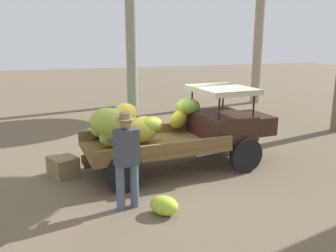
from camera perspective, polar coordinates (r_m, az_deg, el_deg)
The scene contains 5 objects.
ground_plane at distance 8.25m, azimuth -0.04°, elevation -6.60°, with size 60.00×60.00×0.00m, color brown.
truck at distance 7.93m, azimuth 1.36°, elevation -0.38°, with size 4.53×2.00×1.83m.
farmer at distance 6.02m, azimuth -6.80°, elevation -4.75°, with size 0.52×0.48×1.72m.
wooden_crate at distance 7.98m, azimuth -16.74°, elevation -6.32°, with size 0.60×0.50×0.42m, color olive.
loose_banana_bunch at distance 6.06m, azimuth -0.63°, elevation -12.84°, with size 0.51×0.37×0.33m, color #ABD337.
Camera 1 is at (-2.55, -7.30, 2.89)m, focal length 37.35 mm.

